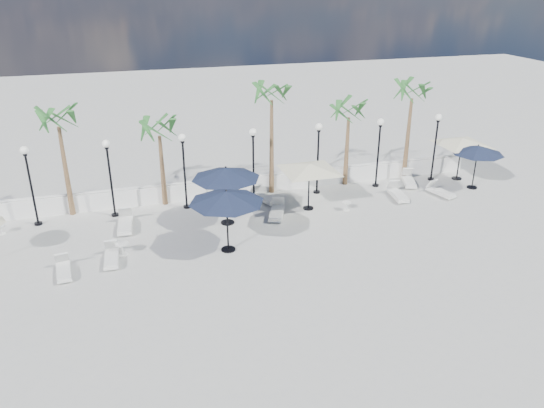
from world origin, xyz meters
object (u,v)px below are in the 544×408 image
object	(u,v)px
lounger_2	(212,203)
lounger_6	(441,192)
lounger_3	(125,224)
parasol_navy_mid	(226,173)
parasol_cream_sq_b	(462,138)
lounger_4	(264,197)
lounger_8	(398,194)
lounger_1	(63,270)
lounger_7	(409,180)
parasol_cream_sq_a	(310,164)
lounger_5	(277,211)
parasol_navy_right	(478,150)
parasol_navy_left	(226,197)
lounger_0	(111,257)

from	to	relation	value
lounger_2	lounger_6	bearing A→B (deg)	7.53
lounger_3	parasol_navy_mid	bearing A→B (deg)	-5.13
parasol_navy_mid	parasol_cream_sq_b	size ratio (longest dim) A/B	0.61
lounger_4	lounger_8	xyz separation A→B (m)	(6.88, -1.61, 0.01)
lounger_1	lounger_7	size ratio (longest dim) A/B	0.87
lounger_2	parasol_cream_sq_a	size ratio (longest dim) A/B	0.33
lounger_5	parasol_navy_right	xyz separation A→B (m)	(11.43, 0.53, 1.95)
lounger_3	parasol_navy_right	xyz separation A→B (m)	(18.58, -0.13, 1.94)
lounger_6	lounger_7	distance (m)	2.08
lounger_4	parasol_navy_left	size ratio (longest dim) A/B	0.59
lounger_0	lounger_5	world-z (taller)	lounger_5
lounger_1	parasol_navy_mid	distance (m)	8.01
parasol_navy_left	parasol_cream_sq_b	distance (m)	15.19
parasol_navy_right	parasol_navy_mid	bearing A→B (deg)	-177.40
lounger_0	lounger_2	distance (m)	6.61
lounger_1	parasol_navy_right	xyz separation A→B (m)	(21.06, 3.43, 1.98)
lounger_2	parasol_cream_sq_b	size ratio (longest dim) A/B	0.32
lounger_6	lounger_8	size ratio (longest dim) A/B	0.91
lounger_0	lounger_6	xyz separation A→B (m)	(16.94, 2.45, -0.01)
lounger_4	parasol_cream_sq_a	distance (m)	3.27
lounger_3	lounger_4	xyz separation A→B (m)	(7.02, 1.32, -0.02)
parasol_cream_sq_a	lounger_8	bearing A→B (deg)	-0.32
lounger_1	lounger_2	bearing A→B (deg)	29.91
lounger_4	lounger_8	world-z (taller)	lounger_8
lounger_1	lounger_7	world-z (taller)	lounger_7
lounger_1	lounger_8	xyz separation A→B (m)	(16.38, 3.27, 0.03)
parasol_navy_mid	parasol_cream_sq_b	world-z (taller)	parasol_navy_mid
lounger_1	lounger_6	distance (m)	19.00
lounger_4	lounger_7	size ratio (longest dim) A/B	0.96
parasol_cream_sq_b	lounger_2	bearing A→B (deg)	179.93
lounger_3	parasol_cream_sq_a	xyz separation A→B (m)	(8.91, -0.26, 2.13)
lounger_0	lounger_4	bearing A→B (deg)	32.36
lounger_4	parasol_cream_sq_b	bearing A→B (deg)	-23.79
parasol_navy_left	parasol_navy_right	distance (m)	14.81
lounger_4	parasol_navy_right	world-z (taller)	parasol_navy_right
lounger_7	parasol_cream_sq_a	distance (m)	7.08
lounger_0	lounger_1	world-z (taller)	lounger_0
parasol_navy_mid	lounger_0	bearing A→B (deg)	-156.92
lounger_2	lounger_3	xyz separation A→B (m)	(-4.32, -1.32, 0.04)
parasol_navy_mid	lounger_4	bearing A→B (deg)	41.60
parasol_navy_left	parasol_navy_mid	world-z (taller)	parasol_navy_mid
lounger_8	parasol_cream_sq_a	size ratio (longest dim) A/B	0.37
lounger_5	parasol_navy_left	distance (m)	4.63
lounger_8	parasol_navy_mid	xyz separation A→B (m)	(-9.23, -0.48, 2.27)
lounger_0	lounger_8	bearing A→B (deg)	13.47
lounger_5	parasol_navy_left	size ratio (longest dim) A/B	0.64
lounger_4	parasol_cream_sq_a	xyz separation A→B (m)	(1.89, -1.58, 2.15)
lounger_4	parasol_navy_mid	bearing A→B (deg)	-162.09
lounger_0	lounger_8	distance (m)	14.81
lounger_0	parasol_navy_left	distance (m)	5.30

